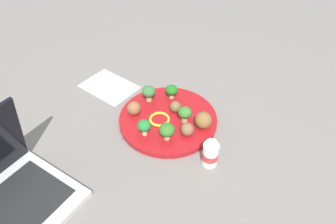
{
  "coord_description": "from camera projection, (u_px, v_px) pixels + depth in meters",
  "views": [
    {
      "loc": [
        0.4,
        -0.51,
        0.63
      ],
      "look_at": [
        0.0,
        0.0,
        0.04
      ],
      "focal_mm": 33.54,
      "sensor_mm": 36.0,
      "label": 1
    }
  ],
  "objects": [
    {
      "name": "ground_plane",
      "position": [
        168.0,
        121.0,
        0.9
      ],
      "size": [
        4.0,
        4.0,
        0.0
      ],
      "primitive_type": "plane",
      "color": "slate"
    },
    {
      "name": "plate",
      "position": [
        168.0,
        119.0,
        0.9
      ],
      "size": [
        0.28,
        0.28,
        0.02
      ],
      "primitive_type": "cylinder",
      "color": "maroon",
      "rests_on": "ground_plane"
    },
    {
      "name": "broccoli_floret_near_rim",
      "position": [
        149.0,
        92.0,
        0.93
      ],
      "size": [
        0.04,
        0.04,
        0.05
      ],
      "color": "#A2C76A",
      "rests_on": "plate"
    },
    {
      "name": "broccoli_floret_front_left",
      "position": [
        185.0,
        113.0,
        0.86
      ],
      "size": [
        0.04,
        0.04,
        0.05
      ],
      "color": "#AABA6D",
      "rests_on": "plate"
    },
    {
      "name": "broccoli_floret_center",
      "position": [
        167.0,
        130.0,
        0.81
      ],
      "size": [
        0.04,
        0.04,
        0.05
      ],
      "color": "#A7B96F",
      "rests_on": "plate"
    },
    {
      "name": "broccoli_floret_far_rim",
      "position": [
        172.0,
        90.0,
        0.94
      ],
      "size": [
        0.04,
        0.04,
        0.04
      ],
      "color": "#9CBC70",
      "rests_on": "plate"
    },
    {
      "name": "broccoli_floret_back_left",
      "position": [
        144.0,
        126.0,
        0.82
      ],
      "size": [
        0.04,
        0.04,
        0.05
      ],
      "color": "#A9CE7E",
      "rests_on": "plate"
    },
    {
      "name": "meatball_front_right",
      "position": [
        187.0,
        129.0,
        0.83
      ],
      "size": [
        0.04,
        0.04,
        0.04
      ],
      "primitive_type": "sphere",
      "color": "brown",
      "rests_on": "plate"
    },
    {
      "name": "meatball_far_rim",
      "position": [
        134.0,
        108.0,
        0.89
      ],
      "size": [
        0.04,
        0.04,
        0.04
      ],
      "primitive_type": "sphere",
      "color": "brown",
      "rests_on": "plate"
    },
    {
      "name": "meatball_near_rim",
      "position": [
        203.0,
        120.0,
        0.85
      ],
      "size": [
        0.05,
        0.05,
        0.05
      ],
      "primitive_type": "sphere",
      "color": "brown",
      "rests_on": "plate"
    },
    {
      "name": "meatball_mid_left",
      "position": [
        174.0,
        106.0,
        0.9
      ],
      "size": [
        0.03,
        0.03,
        0.03
      ],
      "primitive_type": "sphere",
      "color": "brown",
      "rests_on": "plate"
    },
    {
      "name": "pepper_ring_back_right",
      "position": [
        159.0,
        119.0,
        0.88
      ],
      "size": [
        0.08,
        0.08,
        0.01
      ],
      "primitive_type": "torus",
      "rotation": [
        0.0,
        0.0,
        2.13
      ],
      "color": "yellow",
      "rests_on": "plate"
    },
    {
      "name": "napkin",
      "position": [
        109.0,
        86.0,
        1.02
      ],
      "size": [
        0.17,
        0.12,
        0.01
      ],
      "primitive_type": "cube",
      "rotation": [
        0.0,
        0.0,
        0.01
      ],
      "color": "white",
      "rests_on": "ground_plane"
    },
    {
      "name": "fork",
      "position": [
        115.0,
        83.0,
        1.03
      ],
      "size": [
        0.12,
        0.02,
        0.01
      ],
      "color": "silver",
      "rests_on": "napkin"
    },
    {
      "name": "knife",
      "position": [
        107.0,
        89.0,
        1.01
      ],
      "size": [
        0.15,
        0.03,
        0.01
      ],
      "color": "white",
      "rests_on": "napkin"
    },
    {
      "name": "yogurt_bottle",
      "position": [
        210.0,
        154.0,
        0.77
      ],
      "size": [
        0.04,
        0.04,
        0.08
      ],
      "color": "white",
      "rests_on": "ground_plane"
    }
  ]
}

